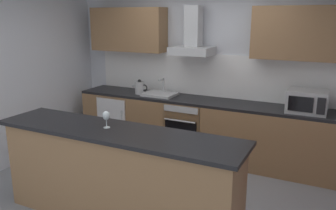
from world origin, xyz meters
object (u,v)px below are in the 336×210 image
Objects in this scene: sink at (160,94)px; range_hood at (193,39)px; refrigerator at (121,118)px; oven at (188,126)px; wine_glass at (106,116)px; microwave at (307,101)px; kettle at (140,88)px.

range_hood is at bearing 13.43° from sink.
refrigerator is at bearing -173.96° from range_hood.
refrigerator is 0.91m from sink.
oven is 2.12m from wine_glass.
sink is (0.75, 0.01, 0.50)m from refrigerator.
range_hood is (0.00, 0.13, 1.33)m from oven.
microwave is at bearing -0.95° from oven.
wine_glass is at bearing -68.07° from kettle.
refrigerator is at bearing 179.51° from microwave.
sink is at bearing 178.73° from oven.
oven is 0.68m from sink.
oven is 1.60× the size of sink.
sink is 2.07m from wine_glass.
refrigerator is at bearing 120.92° from wine_glass.
kettle reaches higher than refrigerator.
range_hood reaches higher than sink.
wine_glass reaches higher than oven.
refrigerator is 2.44m from wine_glass.
refrigerator is at bearing -178.96° from sink.
sink reaches higher than refrigerator.
wine_glass is at bearing -91.49° from oven.
microwave is at bearing 0.13° from kettle.
range_hood is 2.23m from wine_glass.
kettle is 2.13m from wine_glass.
oven is 4.50× the size of wine_glass.
range_hood is 4.05× the size of wine_glass.
microwave is 0.69× the size of range_hood.
microwave is 1.85m from range_hood.
oven reaches higher than refrigerator.
microwave is 1.00× the size of sink.
wine_glass is (0.79, -1.97, 0.13)m from kettle.
refrigerator is 0.71m from kettle.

